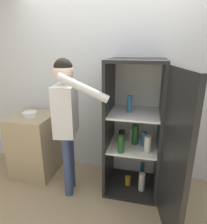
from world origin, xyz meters
name	(u,v)px	position (x,y,z in m)	size (l,w,h in m)	color
ground_plane	(93,214)	(0.00, 0.00, 0.00)	(12.00, 12.00, 0.00)	tan
wall_back	(111,87)	(0.00, 0.98, 1.27)	(7.00, 0.06, 2.55)	silver
refrigerator	(141,133)	(0.46, 0.51, 0.83)	(0.84, 1.30, 1.69)	black
person	(67,111)	(-0.40, 0.33, 1.10)	(0.70, 0.54, 1.70)	#384770
counter	(36,144)	(-1.05, 0.62, 0.45)	(0.57, 0.62, 0.90)	tan
bowl	(30,114)	(-1.05, 0.57, 0.93)	(0.19, 0.19, 0.06)	white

